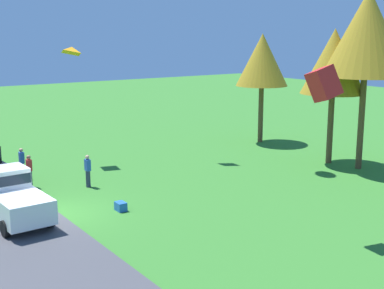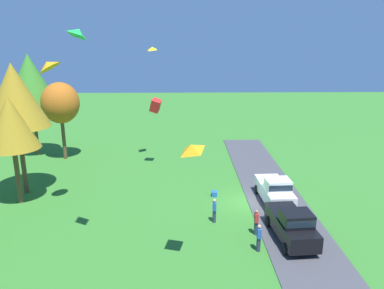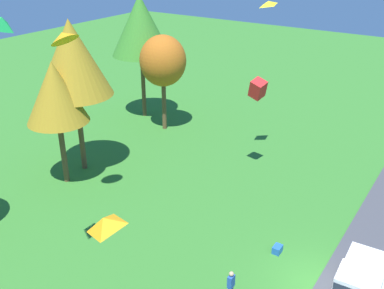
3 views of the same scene
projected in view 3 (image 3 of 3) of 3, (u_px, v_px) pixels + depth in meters
ground_plane at (317, 285)px, 21.21m from camera, size 120.00×120.00×0.00m
car_pickup_mid_row at (359, 287)px, 19.55m from camera, size 5.08×2.22×2.14m
person_beside_suv at (231, 287)px, 19.88m from camera, size 0.36×0.24×1.71m
tree_far_left at (55, 93)px, 27.50m from camera, size 3.87×3.87×8.17m
tree_right_of_center at (72, 58)px, 28.45m from camera, size 4.90×4.90×10.35m
tree_left_of_center at (163, 61)px, 35.76m from camera, size 3.74×3.74×7.90m
tree_lone_near at (140, 25)px, 37.51m from camera, size 5.03×5.03×10.62m
cooler_box at (277, 249)px, 23.29m from camera, size 0.56×0.40×0.40m
kite_diamond_over_trees at (103, 223)px, 13.97m from camera, size 1.48×1.48×0.67m
kite_diamond_trailing_tail at (3, 22)px, 15.26m from camera, size 1.37×1.29×0.65m
kite_box_topmost at (258, 89)px, 28.69m from camera, size 1.20×1.22×1.51m
kite_delta_near_flag at (63, 36)px, 22.13m from camera, size 1.59×1.61×1.10m
kite_diamond_high_left at (268, 3)px, 27.57m from camera, size 1.31×1.08×0.42m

